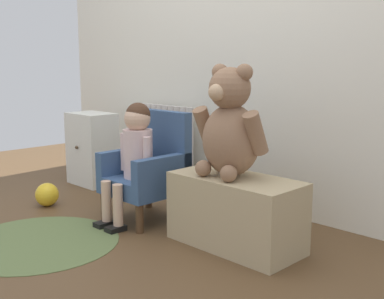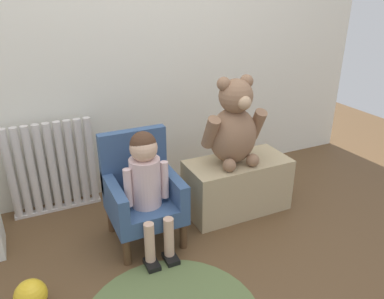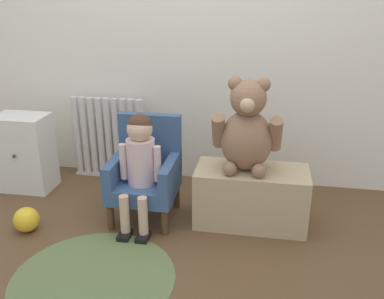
{
  "view_description": "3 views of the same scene",
  "coord_description": "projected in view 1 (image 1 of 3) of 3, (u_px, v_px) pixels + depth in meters",
  "views": [
    {
      "loc": [
        1.97,
        -1.22,
        0.91
      ],
      "look_at": [
        0.16,
        0.57,
        0.46
      ],
      "focal_mm": 45.0,
      "sensor_mm": 36.0,
      "label": 1
    },
    {
      "loc": [
        -0.72,
        -1.27,
        1.39
      ],
      "look_at": [
        0.14,
        0.57,
        0.5
      ],
      "focal_mm": 35.0,
      "sensor_mm": 36.0,
      "label": 2
    },
    {
      "loc": [
        0.52,
        -1.78,
        1.39
      ],
      "look_at": [
        0.11,
        0.56,
        0.47
      ],
      "focal_mm": 40.0,
      "sensor_mm": 36.0,
      "label": 3
    }
  ],
  "objects": [
    {
      "name": "floor_rug",
      "position": [
        38.0,
        242.0,
        2.49
      ],
      "size": [
        0.83,
        0.83,
        0.01
      ],
      "primitive_type": "cylinder",
      "color": "#5A6C3E",
      "rests_on": "ground_plane"
    },
    {
      "name": "toy_ball",
      "position": [
        47.0,
        195.0,
        3.12
      ],
      "size": [
        0.15,
        0.15,
        0.15
      ],
      "primitive_type": "sphere",
      "color": "yellow",
      "rests_on": "ground_plane"
    },
    {
      "name": "large_teddy_bear",
      "position": [
        230.0,
        128.0,
        2.37
      ],
      "size": [
        0.4,
        0.28,
        0.56
      ],
      "color": "#8D674C",
      "rests_on": "low_bench"
    },
    {
      "name": "small_dresser",
      "position": [
        92.0,
        149.0,
        3.67
      ],
      "size": [
        0.36,
        0.27,
        0.55
      ],
      "color": "silver",
      "rests_on": "ground_plane"
    },
    {
      "name": "child_armchair",
      "position": [
        150.0,
        169.0,
        2.85
      ],
      "size": [
        0.4,
        0.4,
        0.64
      ],
      "color": "#37527C",
      "rests_on": "ground_plane"
    },
    {
      "name": "back_wall",
      "position": [
        245.0,
        17.0,
        3.0
      ],
      "size": [
        3.8,
        0.05,
        2.4
      ],
      "primitive_type": "cube",
      "color": "silver",
      "rests_on": "ground_plane"
    },
    {
      "name": "ground_plane",
      "position": [
        87.0,
        251.0,
        2.38
      ],
      "size": [
        6.0,
        6.0,
        0.0
      ],
      "primitive_type": "plane",
      "color": "brown"
    },
    {
      "name": "child_figure",
      "position": [
        135.0,
        146.0,
        2.75
      ],
      "size": [
        0.25,
        0.35,
        0.7
      ],
      "color": "beige",
      "rests_on": "ground_plane"
    },
    {
      "name": "radiator",
      "position": [
        166.0,
        148.0,
        3.5
      ],
      "size": [
        0.56,
        0.05,
        0.62
      ],
      "color": "silver",
      "rests_on": "ground_plane"
    },
    {
      "name": "low_bench",
      "position": [
        235.0,
        212.0,
        2.41
      ],
      "size": [
        0.67,
        0.32,
        0.36
      ],
      "primitive_type": "cube",
      "color": "tan",
      "rests_on": "ground_plane"
    }
  ]
}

